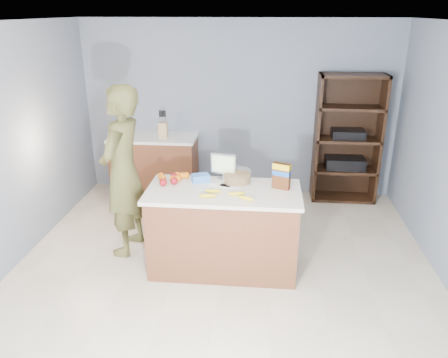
# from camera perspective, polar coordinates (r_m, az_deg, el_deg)

# --- Properties ---
(floor) EXTENTS (4.50, 5.00, 0.02)m
(floor) POSITION_cam_1_polar(r_m,az_deg,el_deg) (4.57, -0.43, -13.39)
(floor) COLOR beige
(floor) RESTS_ON ground
(walls) EXTENTS (4.52, 5.02, 2.51)m
(walls) POSITION_cam_1_polar(r_m,az_deg,el_deg) (3.88, -0.50, 7.12)
(walls) COLOR gray
(walls) RESTS_ON ground
(counter_peninsula) EXTENTS (1.56, 0.76, 0.90)m
(counter_peninsula) POSITION_cam_1_polar(r_m,az_deg,el_deg) (4.61, -0.06, -7.01)
(counter_peninsula) COLOR brown
(counter_peninsula) RESTS_ON ground
(back_cabinet) EXTENTS (1.24, 0.62, 0.90)m
(back_cabinet) POSITION_cam_1_polar(r_m,az_deg,el_deg) (6.51, -8.98, 1.76)
(back_cabinet) COLOR brown
(back_cabinet) RESTS_ON ground
(shelving_unit) EXTENTS (0.90, 0.40, 1.80)m
(shelving_unit) POSITION_cam_1_polar(r_m,az_deg,el_deg) (6.43, 15.70, 4.83)
(shelving_unit) COLOR black
(shelving_unit) RESTS_ON ground
(person) EXTENTS (0.54, 0.74, 1.90)m
(person) POSITION_cam_1_polar(r_m,az_deg,el_deg) (4.87, -13.05, 0.89)
(person) COLOR brown
(person) RESTS_ON ground
(knife_block) EXTENTS (0.12, 0.10, 0.31)m
(knife_block) POSITION_cam_1_polar(r_m,az_deg,el_deg) (6.25, -7.95, 6.42)
(knife_block) COLOR tan
(knife_block) RESTS_ON back_cabinet
(envelopes) EXTENTS (0.34, 0.19, 0.00)m
(envelopes) POSITION_cam_1_polar(r_m,az_deg,el_deg) (4.50, 0.16, -0.87)
(envelopes) COLOR white
(envelopes) RESTS_ON counter_peninsula
(bananas) EXTENTS (0.55, 0.22, 0.04)m
(bananas) POSITION_cam_1_polar(r_m,az_deg,el_deg) (4.24, 0.23, -2.05)
(bananas) COLOR yellow
(bananas) RESTS_ON counter_peninsula
(apples) EXTENTS (0.18, 0.26, 0.08)m
(apples) POSITION_cam_1_polar(r_m,az_deg,el_deg) (4.58, -7.00, -0.13)
(apples) COLOR maroon
(apples) RESTS_ON counter_peninsula
(oranges) EXTENTS (0.34, 0.19, 0.07)m
(oranges) POSITION_cam_1_polar(r_m,az_deg,el_deg) (4.69, -6.47, 0.32)
(oranges) COLOR orange
(oranges) RESTS_ON counter_peninsula
(blue_carton) EXTENTS (0.21, 0.18, 0.08)m
(blue_carton) POSITION_cam_1_polar(r_m,az_deg,el_deg) (4.61, -3.08, 0.13)
(blue_carton) COLOR blue
(blue_carton) RESTS_ON counter_peninsula
(salad_bowl) EXTENTS (0.30, 0.30, 0.13)m
(salad_bowl) POSITION_cam_1_polar(r_m,az_deg,el_deg) (4.58, 1.70, 0.26)
(salad_bowl) COLOR #267219
(salad_bowl) RESTS_ON counter_peninsula
(tv) EXTENTS (0.28, 0.12, 0.28)m
(tv) POSITION_cam_1_polar(r_m,az_deg,el_deg) (4.63, -0.05, 1.84)
(tv) COLOR silver
(tv) RESTS_ON counter_peninsula
(cereal_box) EXTENTS (0.19, 0.13, 0.27)m
(cereal_box) POSITION_cam_1_polar(r_m,az_deg,el_deg) (4.42, 7.51, 0.63)
(cereal_box) COLOR #592B14
(cereal_box) RESTS_ON counter_peninsula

